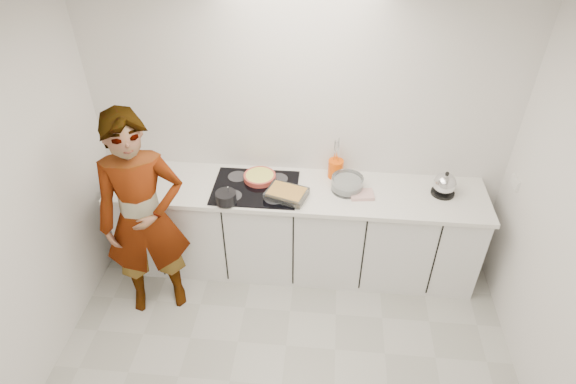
# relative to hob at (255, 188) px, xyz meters

# --- Properties ---
(ceiling) EXTENTS (3.60, 3.20, 0.00)m
(ceiling) POSITION_rel_hob_xyz_m (0.35, -1.26, 1.68)
(ceiling) COLOR white
(ceiling) RESTS_ON wall_back
(wall_back) EXTENTS (3.60, 0.00, 2.60)m
(wall_back) POSITION_rel_hob_xyz_m (0.35, 0.34, 0.38)
(wall_back) COLOR white
(wall_back) RESTS_ON ground
(base_cabinets) EXTENTS (3.20, 0.58, 0.87)m
(base_cabinets) POSITION_rel_hob_xyz_m (0.35, 0.02, -0.48)
(base_cabinets) COLOR white
(base_cabinets) RESTS_ON floor
(countertop) EXTENTS (3.24, 0.64, 0.04)m
(countertop) POSITION_rel_hob_xyz_m (0.35, 0.02, -0.03)
(countertop) COLOR white
(countertop) RESTS_ON base_cabinets
(hob) EXTENTS (0.72, 0.54, 0.01)m
(hob) POSITION_rel_hob_xyz_m (0.00, 0.00, 0.00)
(hob) COLOR black
(hob) RESTS_ON countertop
(tart_dish) EXTENTS (0.30, 0.30, 0.05)m
(tart_dish) POSITION_rel_hob_xyz_m (0.02, 0.12, 0.03)
(tart_dish) COLOR #C34638
(tart_dish) RESTS_ON hob
(saucepan) EXTENTS (0.19, 0.19, 0.16)m
(saucepan) POSITION_rel_hob_xyz_m (-0.21, -0.23, 0.05)
(saucepan) COLOR black
(saucepan) RESTS_ON hob
(baking_dish) EXTENTS (0.38, 0.32, 0.06)m
(baking_dish) POSITION_rel_hob_xyz_m (0.28, -0.11, 0.04)
(baking_dish) COLOR silver
(baking_dish) RESTS_ON hob
(mixing_bowl) EXTENTS (0.31, 0.31, 0.13)m
(mixing_bowl) POSITION_rel_hob_xyz_m (0.78, 0.05, 0.05)
(mixing_bowl) COLOR silver
(mixing_bowl) RESTS_ON countertop
(tea_towel) EXTENTS (0.21, 0.17, 0.03)m
(tea_towel) POSITION_rel_hob_xyz_m (0.90, -0.03, 0.01)
(tea_towel) COLOR white
(tea_towel) RESTS_ON countertop
(kettle) EXTENTS (0.23, 0.23, 0.22)m
(kettle) POSITION_rel_hob_xyz_m (1.59, 0.07, 0.09)
(kettle) COLOR black
(kettle) RESTS_ON countertop
(utensil_crock) EXTENTS (0.14, 0.14, 0.17)m
(utensil_crock) POSITION_rel_hob_xyz_m (0.68, 0.24, 0.08)
(utensil_crock) COLOR #FD5203
(utensil_crock) RESTS_ON countertop
(cook) EXTENTS (0.79, 0.64, 1.87)m
(cook) POSITION_rel_hob_xyz_m (-0.81, -0.51, 0.02)
(cook) COLOR white
(cook) RESTS_ON floor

